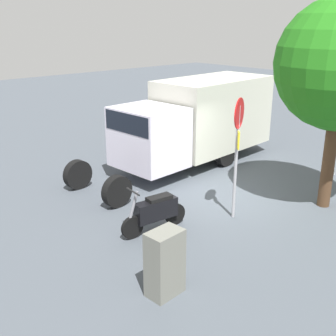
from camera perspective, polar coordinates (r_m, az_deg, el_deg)
ground_plane at (r=12.36m, az=7.70°, el=-4.03°), size 60.00×60.00×0.00m
box_truck_near at (r=14.81m, az=3.83°, el=6.65°), size 8.02×2.57×2.95m
motorcycle at (r=10.20m, az=-1.71°, el=-5.89°), size 1.81×0.58×1.20m
stop_sign at (r=10.50m, az=9.42°, el=3.78°), size 0.71×0.33×3.14m
utility_cabinet at (r=7.92m, az=-0.44°, el=-12.80°), size 0.70×0.49×1.30m
bike_rack_hoop at (r=14.76m, az=21.09°, el=-1.27°), size 0.85×0.14×0.85m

